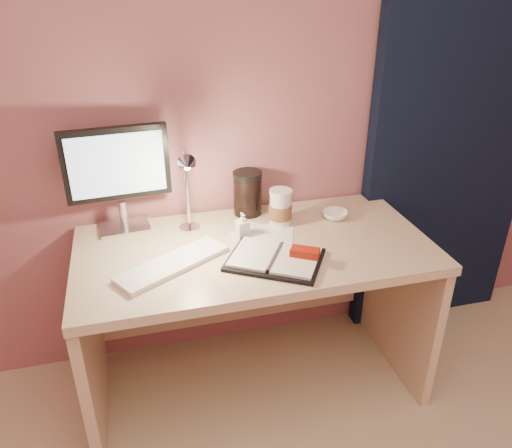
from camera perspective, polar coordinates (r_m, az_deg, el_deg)
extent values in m
plane|color=#A0605D|center=(2.13, -2.74, 14.76)|extent=(3.50, 0.00, 3.50)
cube|color=black|center=(2.54, 21.97, 11.44)|extent=(0.85, 0.08, 2.20)
cube|color=beige|center=(1.99, -0.14, -2.92)|extent=(1.40, 0.70, 0.04)
cube|color=beige|center=(2.17, -18.33, -13.47)|extent=(0.04, 0.66, 0.69)
cube|color=beige|center=(2.42, 15.81, -8.24)|extent=(0.04, 0.66, 0.69)
cube|color=beige|center=(2.42, -2.10, -5.46)|extent=(1.32, 0.03, 0.55)
cube|color=silver|center=(2.17, -14.74, -0.32)|extent=(0.21, 0.16, 0.01)
cylinder|color=silver|center=(2.14, -14.93, 1.14)|extent=(0.03, 0.03, 0.11)
cube|color=black|center=(2.06, -15.67, 6.76)|extent=(0.41, 0.07, 0.29)
cube|color=#B0D3EE|center=(2.03, -15.73, 6.49)|extent=(0.37, 0.03, 0.25)
cube|color=white|center=(1.87, -9.46, -4.50)|extent=(0.45, 0.34, 0.02)
cube|color=black|center=(1.87, 2.18, -4.09)|extent=(0.42, 0.40, 0.01)
cube|color=white|center=(1.88, -0.25, -3.42)|extent=(0.24, 0.27, 0.01)
cube|color=white|center=(1.85, 4.68, -4.16)|extent=(0.24, 0.27, 0.01)
cube|color=#9F130D|center=(1.86, 5.62, -3.24)|extent=(0.12, 0.10, 0.03)
cube|color=white|center=(2.04, 1.12, -1.34)|extent=(0.21, 0.21, 0.00)
cube|color=white|center=(2.05, 2.16, -1.21)|extent=(0.19, 0.19, 0.00)
cube|color=white|center=(2.08, -0.44, -0.81)|extent=(0.20, 0.20, 0.00)
cylinder|color=silver|center=(2.11, 2.80, 1.74)|extent=(0.09, 0.09, 0.14)
cylinder|color=brown|center=(2.11, 2.79, 1.47)|extent=(0.10, 0.10, 0.06)
cylinder|color=silver|center=(2.08, 2.85, 3.71)|extent=(0.10, 0.10, 0.01)
imported|color=white|center=(2.21, 9.03, 1.03)|extent=(0.12, 0.12, 0.03)
imported|color=silver|center=(2.02, -1.58, -0.10)|extent=(0.06, 0.06, 0.10)
cylinder|color=black|center=(2.20, -0.96, 3.31)|extent=(0.12, 0.12, 0.18)
cylinder|color=silver|center=(2.11, -7.57, -0.45)|extent=(0.09, 0.09, 0.01)
cylinder|color=silver|center=(2.04, -7.87, 3.90)|extent=(0.01, 0.01, 0.33)
cone|color=silver|center=(1.83, -7.19, 6.72)|extent=(0.07, 0.06, 0.07)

